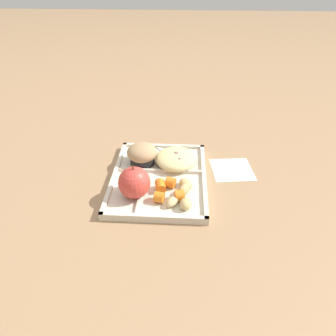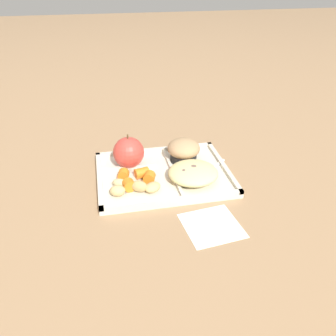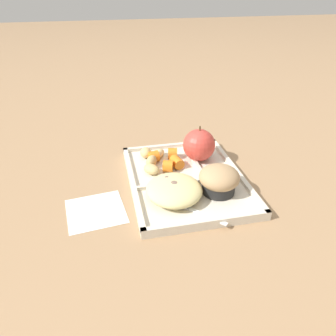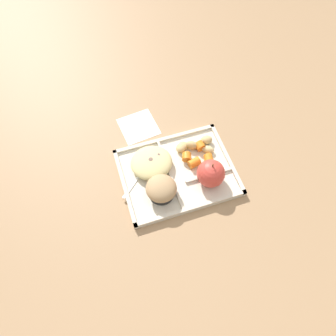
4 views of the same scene
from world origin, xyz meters
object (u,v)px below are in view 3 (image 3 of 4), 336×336
at_px(bran_muffin, 219,180).
at_px(lunch_tray, 186,180).
at_px(green_apple, 199,145).
at_px(plastic_fork, 186,206).

bearing_deg(bran_muffin, lunch_tray, -140.82).
relative_size(lunch_tray, bran_muffin, 3.84).
height_order(lunch_tray, green_apple, green_apple).
xyz_separation_m(green_apple, plastic_fork, (0.17, -0.08, -0.04)).
relative_size(lunch_tray, green_apple, 3.65).
relative_size(lunch_tray, plastic_fork, 2.54).
distance_m(green_apple, bran_muffin, 0.14).
bearing_deg(green_apple, plastic_fork, -23.91).
xyz_separation_m(lunch_tray, plastic_fork, (0.10, -0.03, 0.01)).
distance_m(green_apple, plastic_fork, 0.19).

